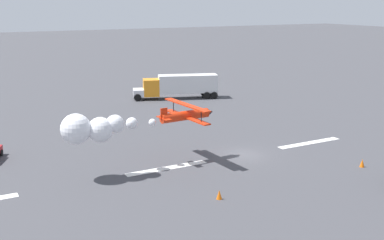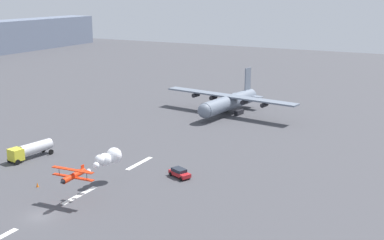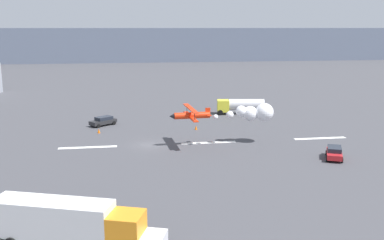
{
  "view_description": "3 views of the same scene",
  "coord_description": "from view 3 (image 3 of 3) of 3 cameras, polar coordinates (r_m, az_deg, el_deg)",
  "views": [
    {
      "loc": [
        26.46,
        37.89,
        14.86
      ],
      "look_at": [
        5.51,
        -0.73,
        4.05
      ],
      "focal_mm": 45.07,
      "sensor_mm": 36.0,
      "label": 1
    },
    {
      "loc": [
        -49.09,
        -50.26,
        31.45
      ],
      "look_at": [
        46.74,
        0.0,
        3.51
      ],
      "focal_mm": 47.48,
      "sensor_mm": 36.0,
      "label": 2
    },
    {
      "loc": [
        -2.92,
        -60.13,
        16.35
      ],
      "look_at": [
        5.91,
        -1.4,
        3.73
      ],
      "focal_mm": 40.95,
      "sensor_mm": 36.0,
      "label": 3
    }
  ],
  "objects": [
    {
      "name": "runway_stripe_4",
      "position": [
        68.53,
        16.35,
        -2.29
      ],
      "size": [
        8.0,
        0.9,
        0.01
      ],
      "primitive_type": "cube",
      "color": "white",
      "rests_on": "ground"
    },
    {
      "name": "semi_truck_orange",
      "position": [
        34.67,
        -15.52,
        -12.72
      ],
      "size": [
        13.31,
        7.03,
        3.7
      ],
      "color": "silver",
      "rests_on": "ground"
    },
    {
      "name": "traffic_cone_far",
      "position": [
        71.16,
        0.53,
        -0.97
      ],
      "size": [
        0.44,
        0.44,
        0.75
      ],
      "primitive_type": "cone",
      "color": "orange",
      "rests_on": "ground"
    },
    {
      "name": "runway_stripe_3",
      "position": [
        63.35,
        2.16,
        -2.96
      ],
      "size": [
        8.0,
        0.9,
        0.01
      ],
      "primitive_type": "cube",
      "color": "white",
      "rests_on": "ground"
    },
    {
      "name": "stunt_biplane_red",
      "position": [
        62.56,
        7.05,
        0.91
      ],
      "size": [
        15.02,
        7.23,
        2.61
      ],
      "color": "red"
    },
    {
      "name": "airport_staff_sedan",
      "position": [
        75.62,
        -11.47,
        -0.1
      ],
      "size": [
        4.68,
        4.28,
        1.52
      ],
      "color": "#262628",
      "rests_on": "ground"
    },
    {
      "name": "followme_car_yellow",
      "position": [
        58.38,
        18.04,
        -4.04
      ],
      "size": [
        3.38,
        4.61,
        1.52
      ],
      "color": "#B21E23",
      "rests_on": "ground"
    },
    {
      "name": "runway_stripe_2",
      "position": [
        62.56,
        -13.42,
        -3.48
      ],
      "size": [
        8.0,
        0.9,
        0.01
      ],
      "primitive_type": "cube",
      "color": "white",
      "rests_on": "ground"
    },
    {
      "name": "fuel_tanker_truck",
      "position": [
        84.26,
        6.25,
        1.94
      ],
      "size": [
        9.19,
        4.05,
        2.9
      ],
      "color": "yellow",
      "rests_on": "ground"
    },
    {
      "name": "mountain_ridge_distant",
      "position": [
        215.68,
        -7.88,
        9.67
      ],
      "size": [
        396.0,
        16.0,
        15.97
      ],
      "primitive_type": "cube",
      "color": "slate",
      "rests_on": "ground"
    },
    {
      "name": "ground_plane",
      "position": [
        62.38,
        -5.58,
        -3.25
      ],
      "size": [
        440.0,
        440.0,
        0.0
      ],
      "primitive_type": "plane",
      "color": "#424247",
      "rests_on": "ground"
    },
    {
      "name": "traffic_cone_near",
      "position": [
        70.42,
        -12.04,
        -1.38
      ],
      "size": [
        0.44,
        0.44,
        0.75
      ],
      "primitive_type": "cone",
      "color": "orange",
      "rests_on": "ground"
    }
  ]
}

